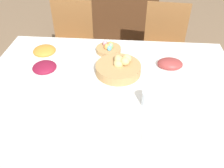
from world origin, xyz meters
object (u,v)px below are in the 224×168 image
at_px(beet_salad_bowl, 45,71).
at_px(butter_dish, 70,97).
at_px(egg_basket, 108,49).
at_px(chair_far_left, 71,43).
at_px(ham_platter, 170,65).
at_px(drinking_cup, 148,99).
at_px(chair_far_right, 164,47).
at_px(dinner_plate, 109,123).
at_px(carrot_bowl, 45,53).
at_px(knife, 136,125).
at_px(spoon, 142,126).
at_px(fork, 82,122).
at_px(sideboard, 115,10).
at_px(bread_basket, 119,67).

relative_size(beet_salad_bowl, butter_dish, 1.51).
bearing_deg(egg_basket, chair_far_left, 129.48).
xyz_separation_m(ham_platter, drinking_cup, (-0.17, -0.41, 0.02)).
bearing_deg(chair_far_right, dinner_plate, -104.50).
bearing_deg(butter_dish, carrot_bowl, 123.09).
bearing_deg(dinner_plate, butter_dish, 144.26).
height_order(carrot_bowl, knife, carrot_bowl).
bearing_deg(ham_platter, spoon, -109.76).
bearing_deg(chair_far_right, fork, -110.20).
bearing_deg(butter_dish, knife, -24.26).
xyz_separation_m(sideboard, fork, (-0.01, -2.34, 0.29)).
bearing_deg(carrot_bowl, ham_platter, -3.05).
bearing_deg(bread_basket, dinner_plate, -92.87).
bearing_deg(spoon, butter_dish, 155.42).
relative_size(egg_basket, ham_platter, 0.70).
bearing_deg(knife, carrot_bowl, 139.66).
relative_size(ham_platter, carrot_bowl, 1.41).
bearing_deg(chair_far_left, drinking_cup, -54.84).
bearing_deg(egg_basket, ham_platter, -21.83).
bearing_deg(beet_salad_bowl, drinking_cup, -18.54).
relative_size(chair_far_right, drinking_cup, 9.49).
bearing_deg(sideboard, ham_platter, -73.58).
bearing_deg(drinking_cup, butter_dish, 178.48).
bearing_deg(dinner_plate, ham_platter, 56.12).
height_order(egg_basket, drinking_cup, drinking_cup).
xyz_separation_m(sideboard, carrot_bowl, (-0.40, -1.72, 0.33)).
relative_size(sideboard, fork, 5.77).
relative_size(chair_far_right, chair_far_left, 1.00).
relative_size(spoon, butter_dish, 1.58).
xyz_separation_m(chair_far_right, sideboard, (-0.58, 1.05, -0.05)).
height_order(chair_far_right, sideboard, chair_far_right).
bearing_deg(fork, beet_salad_bowl, 130.54).
bearing_deg(bread_basket, fork, -109.71).
height_order(sideboard, butter_dish, sideboard).
distance_m(egg_basket, dinner_plate, 0.76).
bearing_deg(sideboard, beet_salad_bowl, -99.65).
distance_m(chair_far_right, spoon, 1.34).
height_order(dinner_plate, butter_dish, butter_dish).
height_order(sideboard, ham_platter, sideboard).
bearing_deg(dinner_plate, spoon, 0.00).
height_order(egg_basket, ham_platter, egg_basket).
xyz_separation_m(bread_basket, fork, (-0.17, -0.48, -0.04)).
bearing_deg(drinking_cup, ham_platter, 66.80).
bearing_deg(fork, sideboard, 91.48).
bearing_deg(beet_salad_bowl, chair_far_right, 44.69).
relative_size(chair_far_left, drinking_cup, 9.49).
bearing_deg(egg_basket, spoon, -71.62).
height_order(sideboard, carrot_bowl, sideboard).
relative_size(chair_far_right, butter_dish, 7.20).
height_order(ham_platter, dinner_plate, ham_platter).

